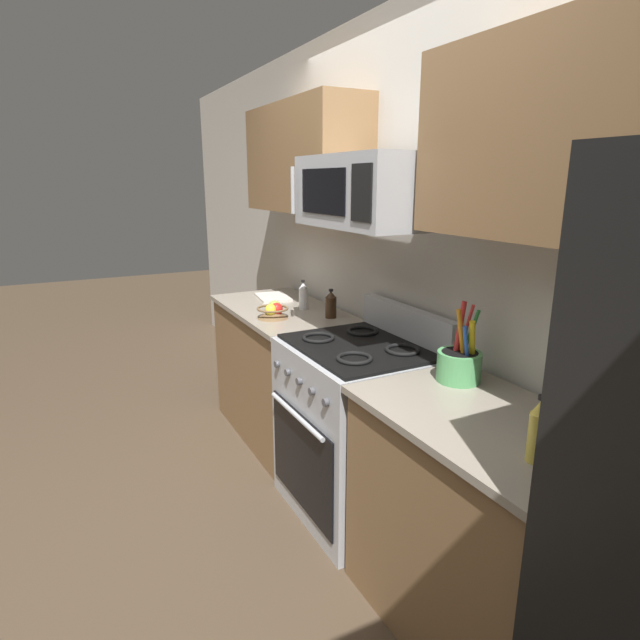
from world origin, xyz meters
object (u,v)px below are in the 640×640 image
(bottle_vinegar, at_px, (303,296))
(bottle_soy, at_px, (331,305))
(bottle_oil, at_px, (538,432))
(microwave, at_px, (367,191))
(cutting_board, at_px, (273,297))
(fruit_basket, at_px, (273,311))
(utensil_crock, at_px, (459,364))
(range_oven, at_px, (357,427))

(bottle_vinegar, height_order, bottle_soy, bottle_vinegar)
(bottle_oil, bearing_deg, microwave, 173.76)
(cutting_board, xyz_separation_m, bottle_vinegar, (0.40, 0.05, 0.08))
(bottle_oil, height_order, bottle_soy, bottle_oil)
(cutting_board, bearing_deg, fruit_basket, -21.91)
(microwave, bearing_deg, utensil_crock, 11.13)
(range_oven, xyz_separation_m, microwave, (-0.00, 0.03, 1.20))
(cutting_board, height_order, bottle_oil, bottle_oil)
(utensil_crock, bearing_deg, bottle_oil, -21.65)
(range_oven, distance_m, microwave, 1.20)
(microwave, distance_m, fruit_basket, 1.05)
(microwave, bearing_deg, bottle_soy, 167.56)
(bottle_oil, bearing_deg, fruit_basket, -178.35)
(cutting_board, relative_size, bottle_oil, 1.44)
(utensil_crock, height_order, bottle_oil, utensil_crock)
(cutting_board, bearing_deg, bottle_vinegar, 6.98)
(range_oven, bearing_deg, bottle_soy, 164.99)
(bottle_oil, relative_size, bottle_soy, 1.19)
(fruit_basket, distance_m, bottle_oil, 1.92)
(fruit_basket, xyz_separation_m, bottle_oil, (1.92, 0.06, 0.05))
(cutting_board, distance_m, bottle_soy, 0.68)
(microwave, xyz_separation_m, utensil_crock, (0.57, 0.11, -0.69))
(cutting_board, bearing_deg, bottle_soy, 9.09)
(range_oven, relative_size, cutting_board, 3.58)
(range_oven, xyz_separation_m, fruit_basket, (-0.75, -0.16, 0.48))
(bottle_oil, xyz_separation_m, bottle_soy, (-1.76, 0.26, -0.02))
(microwave, distance_m, cutting_board, 1.47)
(bottle_vinegar, xyz_separation_m, bottle_soy, (0.27, 0.06, -0.01))
(cutting_board, xyz_separation_m, bottle_soy, (0.67, 0.11, 0.07))
(fruit_basket, height_order, bottle_vinegar, bottle_vinegar)
(bottle_vinegar, bearing_deg, microwave, -4.77)
(fruit_basket, relative_size, bottle_vinegar, 0.99)
(range_oven, relative_size, utensil_crock, 3.23)
(utensil_crock, height_order, fruit_basket, utensil_crock)
(utensil_crock, bearing_deg, bottle_soy, 179.08)
(microwave, height_order, bottle_oil, microwave)
(utensil_crock, distance_m, fruit_basket, 1.35)
(microwave, height_order, cutting_board, microwave)
(range_oven, bearing_deg, microwave, 90.03)
(utensil_crock, bearing_deg, cutting_board, -177.22)
(fruit_basket, xyz_separation_m, bottle_soy, (0.16, 0.31, 0.04))
(utensil_crock, xyz_separation_m, cutting_board, (-1.83, -0.09, -0.07))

